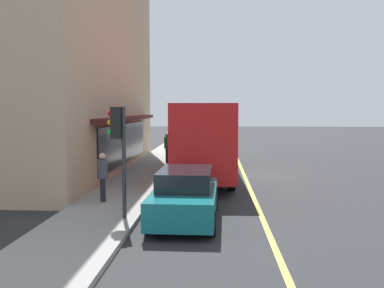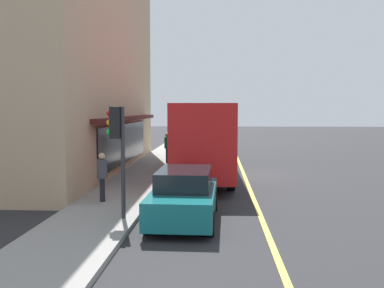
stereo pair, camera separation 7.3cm
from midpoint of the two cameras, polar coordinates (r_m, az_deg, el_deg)
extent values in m
plane|color=#28282B|center=(22.36, 6.61, -3.94)|extent=(120.00, 120.00, 0.00)
cube|color=gray|center=(22.59, -5.99, -3.65)|extent=(80.00, 2.53, 0.15)
cube|color=#D8D14C|center=(22.36, 6.61, -3.93)|extent=(36.00, 0.16, 0.01)
cube|color=tan|center=(25.00, -19.67, 11.33)|extent=(18.14, 9.38, 12.70)
cube|color=#4C1919|center=(23.37, -8.18, 3.31)|extent=(12.70, 0.70, 0.20)
cube|color=black|center=(23.48, -8.67, 0.13)|extent=(10.89, 0.08, 2.00)
cube|color=red|center=(21.24, 1.42, 1.07)|extent=(11.05, 2.75, 3.00)
cube|color=black|center=(26.66, 1.50, 2.56)|extent=(0.17, 2.10, 1.80)
cube|color=black|center=(20.97, -2.06, 2.01)|extent=(8.80, 0.26, 1.32)
cube|color=black|center=(20.95, 4.89, 1.99)|extent=(8.80, 0.26, 1.32)
cube|color=#0CF259|center=(26.72, 1.50, 4.47)|extent=(0.12, 1.90, 0.36)
cube|color=#2D2D33|center=(26.87, 1.49, -0.87)|extent=(0.22, 2.40, 0.40)
cylinder|color=black|center=(24.91, -1.14, -1.88)|extent=(1.01, 0.32, 1.00)
cylinder|color=black|center=(24.90, 4.07, -1.89)|extent=(1.01, 0.32, 1.00)
cylinder|color=black|center=(17.94, -2.29, -4.40)|extent=(1.01, 0.32, 1.00)
cylinder|color=black|center=(17.93, 4.96, -4.42)|extent=(1.01, 0.32, 1.00)
cylinder|color=#2D2D33|center=(12.80, -8.91, -2.43)|extent=(0.12, 0.12, 3.20)
cube|color=black|center=(12.76, -9.85, 2.71)|extent=(0.30, 0.30, 0.90)
sphere|color=red|center=(12.79, -10.61, 3.92)|extent=(0.18, 0.18, 0.18)
sphere|color=orange|center=(12.80, -10.60, 2.71)|extent=(0.18, 0.18, 0.18)
sphere|color=green|center=(12.81, -10.58, 1.50)|extent=(0.18, 0.18, 0.18)
cube|color=#14666B|center=(13.05, -1.06, -7.39)|extent=(4.34, 1.89, 0.75)
cube|color=black|center=(13.07, -1.00, -4.47)|extent=(2.44, 1.56, 0.55)
cylinder|color=black|center=(11.68, 2.35, -10.21)|extent=(0.64, 0.23, 0.64)
cylinder|color=black|center=(11.85, -5.73, -10.01)|extent=(0.64, 0.23, 0.64)
cylinder|color=black|center=(14.44, 2.75, -7.34)|extent=(0.64, 0.23, 0.64)
cylinder|color=black|center=(14.58, -3.76, -7.23)|extent=(0.64, 0.23, 0.64)
cylinder|color=black|center=(15.38, -11.53, -5.81)|extent=(0.18, 0.18, 0.80)
cylinder|color=#3F3F47|center=(15.27, -11.57, -3.15)|extent=(0.34, 0.34, 0.64)
sphere|color=tan|center=(15.22, -11.60, -1.54)|extent=(0.22, 0.22, 0.22)
cylinder|color=black|center=(25.73, -3.31, -1.51)|extent=(0.18, 0.18, 0.85)
cylinder|color=#26723F|center=(25.66, -3.32, 0.18)|extent=(0.34, 0.34, 0.67)
sphere|color=tan|center=(25.63, -3.32, 1.19)|extent=(0.24, 0.24, 0.24)
camera|label=1|loc=(0.04, -90.10, -0.01)|focal=41.44mm
camera|label=2|loc=(0.04, 89.90, 0.01)|focal=41.44mm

